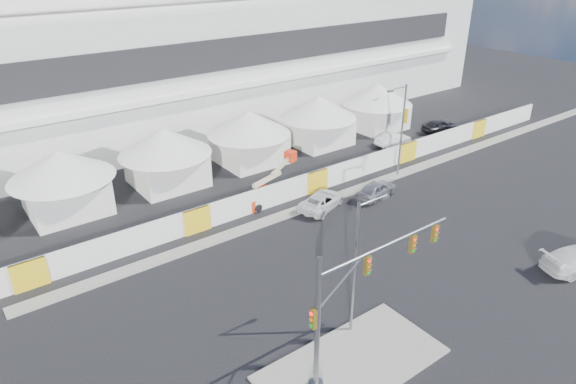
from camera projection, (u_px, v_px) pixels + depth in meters
ground at (389, 295)px, 32.65m from camera, size 160.00×160.00×0.00m
median_island at (352, 364)px, 27.23m from camera, size 10.00×5.00×0.15m
far_curb at (434, 162)px, 52.38m from camera, size 80.00×1.20×0.12m
stadium at (195, 40)px, 63.10m from camera, size 80.00×24.80×21.98m
tent_row at (209, 142)px, 48.84m from camera, size 53.40×8.40×5.40m
hoarding_fence at (317, 181)px, 45.89m from camera, size 70.00×0.25×2.00m
scaffold_tower at (426, 43)px, 80.69m from camera, size 4.40×4.40×12.00m
sedan_silver at (376, 189)px, 44.91m from camera, size 2.56×4.68×1.51m
pickup_curb at (322, 201)px, 43.08m from camera, size 3.91×5.47×1.38m
lot_car_a at (393, 139)px, 56.57m from camera, size 1.90×4.31×1.38m
lot_car_b at (439, 126)px, 60.59m from camera, size 2.52×4.58×1.48m
traffic_mast at (347, 306)px, 24.77m from camera, size 9.15×0.76×7.77m
streetlight_median at (358, 259)px, 27.64m from camera, size 2.27×0.23×8.20m
streetlight_curb at (401, 125)px, 47.07m from camera, size 2.63×0.59×8.89m
boom_lift at (265, 192)px, 44.01m from camera, size 6.95×2.45×3.42m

